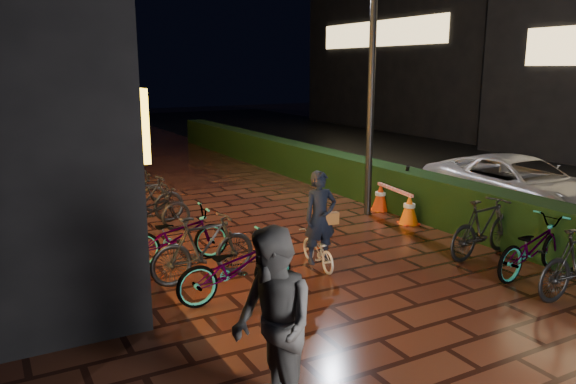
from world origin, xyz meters
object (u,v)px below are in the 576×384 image
bystander_person (273,325)px  traffic_barrier (394,202)px  van (519,185)px  cyclist (319,232)px  cart_assembly (402,186)px

bystander_person → traffic_barrier: (5.77, 5.25, -0.61)m
traffic_barrier → bystander_person: bearing=-137.7°
van → cyclist: (-5.95, -0.89, -0.04)m
traffic_barrier → cyclist: bearing=-148.4°
cyclist → traffic_barrier: 3.79m
van → traffic_barrier: size_ratio=2.84×
cart_assembly → traffic_barrier: bearing=-142.7°
bystander_person → cart_assembly: size_ratio=1.66×
bystander_person → cyclist: 4.16m
bystander_person → van: (8.50, 4.16, -0.29)m
van → bystander_person: bearing=-154.3°
bystander_person → van: bystander_person is taller
cyclist → bystander_person: bearing=-127.9°
bystander_person → van: bearing=119.6°
bystander_person → cart_assembly: bearing=135.4°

